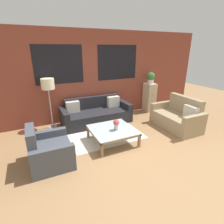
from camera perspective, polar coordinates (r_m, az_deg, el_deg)
ground_plane at (r=4.12m, az=5.05°, el=-13.08°), size 16.00×16.00×0.00m
wall_back_brick at (r=5.74m, az=-7.05°, el=11.55°), size 8.40×0.09×2.80m
rug at (r=5.00m, az=-2.90°, el=-6.59°), size 1.94×1.64×0.00m
couch_dark at (r=5.57m, az=-5.26°, el=-0.71°), size 2.15×0.88×0.78m
settee_vintage at (r=5.52m, az=20.55°, el=-1.76°), size 0.80×1.44×0.92m
armchair_corner at (r=3.85m, az=-19.88°, el=-11.99°), size 0.80×0.93×0.84m
coffee_table at (r=4.36m, az=0.11°, el=-6.16°), size 1.04×1.04×0.36m
floor_lamp at (r=5.21m, az=-20.20°, el=7.92°), size 0.36×0.36×1.47m
drawer_cabinet at (r=6.69m, az=12.09°, el=4.69°), size 0.36×0.43×1.04m
potted_plant at (r=6.54m, az=12.56°, el=10.94°), size 0.28×0.28×0.40m
flower_vase at (r=4.24m, az=1.39°, el=-3.88°), size 0.15×0.15×0.28m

